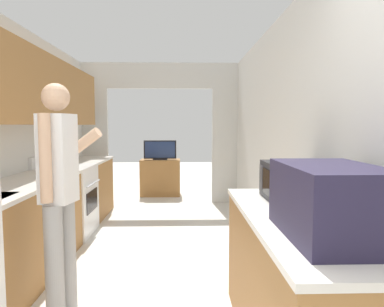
{
  "coord_description": "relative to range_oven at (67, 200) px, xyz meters",
  "views": [
    {
      "loc": [
        0.4,
        -0.94,
        1.4
      ],
      "look_at": [
        0.5,
        2.68,
        1.1
      ],
      "focal_mm": 32.0,
      "sensor_mm": 36.0,
      "label": 1
    }
  ],
  "objects": [
    {
      "name": "wall_left",
      "position": [
        -0.25,
        -0.97,
        1.05
      ],
      "size": [
        0.38,
        7.57,
        2.5
      ],
      "color": "silver",
      "rests_on": "ground_plane"
    },
    {
      "name": "wall_right",
      "position": [
        2.48,
        -1.41,
        0.8
      ],
      "size": [
        0.06,
        7.57,
        2.5
      ],
      "color": "silver",
      "rests_on": "ground_plane"
    },
    {
      "name": "wall_far_with_doorway",
      "position": [
        1.07,
        1.81,
        1.01
      ],
      "size": [
        3.16,
        0.06,
        2.5
      ],
      "color": "silver",
      "rests_on": "ground_plane"
    },
    {
      "name": "counter_left",
      "position": [
        -0.01,
        -0.55,
        -0.0
      ],
      "size": [
        0.62,
        3.79,
        0.89
      ],
      "color": "#9E6B38",
      "rests_on": "ground_plane"
    },
    {
      "name": "counter_right",
      "position": [
        2.15,
        -2.42,
        -0.01
      ],
      "size": [
        0.62,
        1.68,
        0.89
      ],
      "color": "#9E6B38",
      "rests_on": "ground_plane"
    },
    {
      "name": "range_oven",
      "position": [
        0.0,
        0.0,
        0.0
      ],
      "size": [
        0.66,
        0.73,
        1.03
      ],
      "color": "white",
      "rests_on": "ground_plane"
    },
    {
      "name": "person",
      "position": [
        0.58,
        -1.87,
        0.47
      ],
      "size": [
        0.55,
        0.43,
        1.7
      ],
      "rotation": [
        0.0,
        0.0,
        1.36
      ],
      "color": "#9E9E9E",
      "rests_on": "ground_plane"
    },
    {
      "name": "suitcase",
      "position": [
        2.15,
        -2.79,
        0.61
      ],
      "size": [
        0.4,
        0.66,
        0.34
      ],
      "color": "#231E38",
      "rests_on": "counter_right"
    },
    {
      "name": "microwave",
      "position": [
        2.24,
        -2.01,
        0.57
      ],
      "size": [
        0.39,
        0.45,
        0.26
      ],
      "color": "black",
      "rests_on": "counter_right"
    },
    {
      "name": "tv_cabinet",
      "position": [
        1.03,
        2.47,
        -0.09
      ],
      "size": [
        0.78,
        0.42,
        0.72
      ],
      "color": "#9E6B38",
      "rests_on": "ground_plane"
    },
    {
      "name": "television",
      "position": [
        1.03,
        2.43,
        0.46
      ],
      "size": [
        0.64,
        0.16,
        0.38
      ],
      "color": "black",
      "rests_on": "tv_cabinet"
    }
  ]
}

